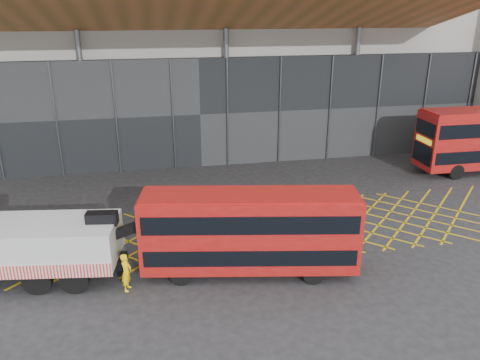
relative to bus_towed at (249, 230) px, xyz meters
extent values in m
plane|color=#252527|center=(-2.29, 4.15, -2.16)|extent=(120.00, 120.00, 0.00)
cube|color=gold|center=(-7.09, 4.15, -2.15)|extent=(7.16, 7.16, 0.01)
cube|color=gold|center=(-7.09, 4.15, -2.15)|extent=(7.16, 7.16, 0.01)
cube|color=gold|center=(-5.49, 4.15, -2.15)|extent=(7.16, 7.16, 0.01)
cube|color=gold|center=(-5.49, 4.15, -2.15)|extent=(7.16, 7.16, 0.01)
cube|color=gold|center=(-3.89, 4.15, -2.15)|extent=(7.16, 7.16, 0.01)
cube|color=gold|center=(-3.89, 4.15, -2.15)|extent=(7.16, 7.16, 0.01)
cube|color=gold|center=(-2.29, 4.15, -2.15)|extent=(7.16, 7.16, 0.01)
cube|color=gold|center=(-2.29, 4.15, -2.15)|extent=(7.16, 7.16, 0.01)
cube|color=gold|center=(-0.69, 4.15, -2.15)|extent=(7.16, 7.16, 0.01)
cube|color=gold|center=(-0.69, 4.15, -2.15)|extent=(7.16, 7.16, 0.01)
cube|color=gold|center=(0.91, 4.15, -2.15)|extent=(7.16, 7.16, 0.01)
cube|color=gold|center=(0.91, 4.15, -2.15)|extent=(7.16, 7.16, 0.01)
cube|color=gold|center=(2.51, 4.15, -2.15)|extent=(7.16, 7.16, 0.01)
cube|color=gold|center=(2.51, 4.15, -2.15)|extent=(7.16, 7.16, 0.01)
cube|color=gold|center=(4.11, 4.15, -2.15)|extent=(7.16, 7.16, 0.01)
cube|color=gold|center=(4.11, 4.15, -2.15)|extent=(7.16, 7.16, 0.01)
cube|color=gold|center=(5.71, 4.15, -2.15)|extent=(7.16, 7.16, 0.01)
cube|color=gold|center=(5.71, 4.15, -2.15)|extent=(7.16, 7.16, 0.01)
cube|color=gold|center=(7.31, 4.15, -2.15)|extent=(7.16, 7.16, 0.01)
cube|color=gold|center=(7.31, 4.15, -2.15)|extent=(7.16, 7.16, 0.01)
cube|color=gold|center=(8.91, 4.15, -2.15)|extent=(7.16, 7.16, 0.01)
cube|color=gold|center=(8.91, 4.15, -2.15)|extent=(7.16, 7.16, 0.01)
cube|color=gold|center=(10.51, 4.15, -2.15)|extent=(7.16, 7.16, 0.01)
cube|color=gold|center=(10.51, 4.15, -2.15)|extent=(7.16, 7.16, 0.01)
cube|color=gold|center=(12.11, 4.15, -2.15)|extent=(7.16, 7.16, 0.01)
cube|color=gold|center=(12.11, 4.15, -2.15)|extent=(7.16, 7.16, 0.01)
cube|color=gold|center=(13.71, 4.15, -2.15)|extent=(7.16, 7.16, 0.01)
cube|color=gold|center=(13.71, 4.15, -2.15)|extent=(7.16, 7.16, 0.01)
cube|color=gray|center=(-0.29, 23.15, 6.84)|extent=(55.00, 14.00, 18.00)
cube|color=black|center=(-0.29, 15.85, 1.84)|extent=(55.00, 0.80, 8.00)
cube|color=olive|center=(-2.29, 12.15, 9.34)|extent=(40.00, 11.93, 4.07)
cylinder|color=#595B60|center=(-8.29, 15.65, 2.84)|extent=(0.36, 0.36, 10.00)
cylinder|color=#595B60|center=(1.71, 15.65, 2.84)|extent=(0.36, 0.36, 10.00)
cylinder|color=#595B60|center=(11.71, 15.65, 2.84)|extent=(0.36, 0.36, 10.00)
cube|color=black|center=(-10.70, 1.57, -1.38)|extent=(10.58, 2.62, 0.39)
cube|color=silver|center=(-9.16, 1.34, -0.33)|extent=(7.20, 3.74, 1.77)
cube|color=red|center=(-9.37, -0.06, -1.00)|extent=(6.81, 1.06, 0.61)
cube|color=black|center=(-6.31, 0.92, 0.72)|extent=(1.40, 0.74, 0.55)
cube|color=black|center=(-5.21, 0.76, 0.17)|extent=(2.46, 0.74, 1.20)
cylinder|color=black|center=(-7.58, -0.07, -1.55)|extent=(1.26, 0.56, 1.22)
cylinder|color=black|center=(-7.24, 2.24, -1.55)|extent=(1.26, 0.56, 1.22)
cube|color=#9E0F0C|center=(0.01, 0.00, -0.03)|extent=(9.77, 3.91, 3.36)
cube|color=black|center=(0.01, 0.00, -0.82)|extent=(9.41, 3.90, 0.74)
cube|color=black|center=(0.01, 0.00, 0.74)|extent=(9.41, 3.90, 0.82)
cube|color=black|center=(-4.69, 0.87, -0.77)|extent=(0.41, 1.92, 1.13)
cube|color=black|center=(-4.69, 0.87, 0.74)|extent=(0.41, 1.92, 0.82)
cube|color=yellow|center=(-4.70, 0.87, 0.05)|extent=(0.34, 1.53, 0.30)
cube|color=#9E0F0C|center=(0.01, 0.00, 1.68)|extent=(9.55, 3.70, 0.10)
cylinder|color=black|center=(-3.14, -0.39, -1.71)|extent=(0.93, 0.42, 0.90)
cylinder|color=black|center=(-2.79, 1.49, -1.71)|extent=(0.93, 0.42, 0.90)
cylinder|color=black|center=(2.56, -1.45, -1.71)|extent=(0.93, 0.42, 0.90)
cylinder|color=black|center=(2.91, 0.43, -1.71)|extent=(0.93, 0.42, 0.90)
cube|color=black|center=(14.83, 10.37, -0.50)|extent=(0.10, 2.32, 1.35)
cube|color=black|center=(14.83, 10.37, 1.31)|extent=(0.10, 2.32, 0.98)
cube|color=yellow|center=(14.82, 10.37, 0.48)|extent=(0.09, 1.85, 0.36)
cylinder|color=black|center=(16.90, 9.16, -1.62)|extent=(1.08, 0.33, 1.08)
cylinder|color=black|center=(16.94, 11.50, -1.62)|extent=(1.08, 0.33, 1.08)
imported|color=yellow|center=(-5.42, -0.33, -1.30)|extent=(0.56, 0.71, 1.71)
camera|label=1|loc=(-4.07, -18.16, 9.32)|focal=35.00mm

